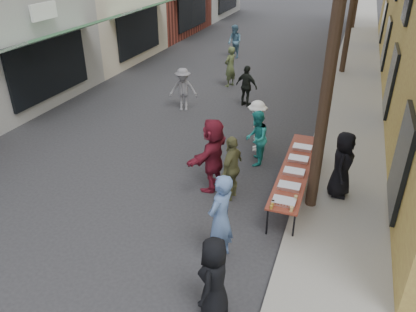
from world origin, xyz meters
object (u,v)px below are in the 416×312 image
Objects in this scene: server at (342,165)px; serving_table at (296,169)px; guest_front_c at (256,138)px; catering_tray_sausage at (284,202)px; guest_front_a at (214,279)px; utility_pole_near at (337,16)px.

serving_table is at bearing 104.90° from server.
server reaches higher than serving_table.
guest_front_c is 2.61m from server.
catering_tray_sausage is 3.14m from guest_front_c.
serving_table is 2.46× the size of guest_front_c.
catering_tray_sausage is 2.78m from guest_front_a.
serving_table is 1.78m from guest_front_c.
utility_pole_near is 18.00× the size of catering_tray_sausage.
guest_front_c is (-1.31, 1.20, 0.10)m from serving_table.
utility_pole_near is at bearing -44.92° from serving_table.
utility_pole_near reaches higher than serving_table.
catering_tray_sausage is (-0.50, -1.15, -3.71)m from utility_pole_near.
catering_tray_sausage is at bearing -90.00° from serving_table.
guest_front_c is at bearing 114.79° from catering_tray_sausage.
catering_tray_sausage is at bearing 17.97° from guest_front_c.
serving_table is 2.34× the size of server.
guest_front_a is (-0.68, -2.69, 0.03)m from catering_tray_sausage.
utility_pole_near is 3.65m from server.
server reaches higher than catering_tray_sausage.
utility_pole_near is 3.85m from serving_table.
guest_front_a is 4.84m from server.
guest_front_a is 1.00× the size of guest_front_c.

